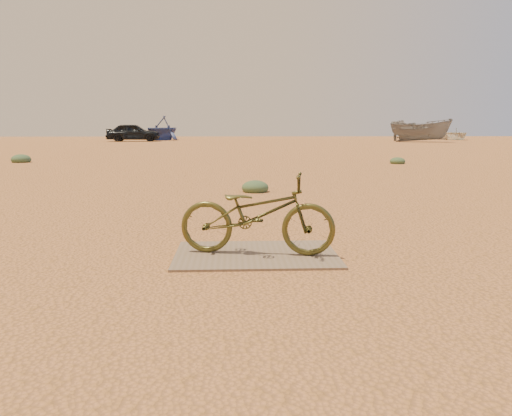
{
  "coord_description": "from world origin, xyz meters",
  "views": [
    {
      "loc": [
        -0.63,
        -4.8,
        1.27
      ],
      "look_at": [
        -0.41,
        0.02,
        0.48
      ],
      "focal_mm": 35.0,
      "sensor_mm": 36.0,
      "label": 1
    }
  ],
  "objects_px": {
    "plywood_board": "(256,254)",
    "boat_mid_right": "(420,130)",
    "bicycle": "(257,214)",
    "car": "(133,132)",
    "boat_far_right": "(449,134)",
    "boat_far_left": "(162,128)"
  },
  "relations": [
    {
      "from": "boat_far_left",
      "to": "boat_far_right",
      "type": "bearing_deg",
      "value": 31.33
    },
    {
      "from": "boat_far_right",
      "to": "bicycle",
      "type": "bearing_deg",
      "value": -123.02
    },
    {
      "from": "bicycle",
      "to": "boat_far_right",
      "type": "height_order",
      "value": "boat_far_right"
    },
    {
      "from": "plywood_board",
      "to": "boat_far_right",
      "type": "xyz_separation_m",
      "value": [
        20.79,
        43.32,
        0.55
      ]
    },
    {
      "from": "bicycle",
      "to": "boat_mid_right",
      "type": "height_order",
      "value": "boat_mid_right"
    },
    {
      "from": "bicycle",
      "to": "car",
      "type": "xyz_separation_m",
      "value": [
        -8.83,
        38.87,
        0.34
      ]
    },
    {
      "from": "car",
      "to": "boat_mid_right",
      "type": "xyz_separation_m",
      "value": [
        24.02,
        -2.74,
        0.18
      ]
    },
    {
      "from": "bicycle",
      "to": "car",
      "type": "relative_size",
      "value": 0.34
    },
    {
      "from": "plywood_board",
      "to": "boat_far_right",
      "type": "height_order",
      "value": "boat_far_right"
    },
    {
      "from": "car",
      "to": "boat_far_right",
      "type": "relative_size",
      "value": 0.83
    },
    {
      "from": "boat_mid_right",
      "to": "boat_far_right",
      "type": "xyz_separation_m",
      "value": [
        5.59,
        7.2,
        -0.39
      ]
    },
    {
      "from": "bicycle",
      "to": "boat_far_left",
      "type": "relative_size",
      "value": 0.36
    },
    {
      "from": "plywood_board",
      "to": "bicycle",
      "type": "relative_size",
      "value": 1.05
    },
    {
      "from": "car",
      "to": "boat_far_left",
      "type": "distance_m",
      "value": 4.15
    },
    {
      "from": "car",
      "to": "boat_far_right",
      "type": "bearing_deg",
      "value": -83.88
    },
    {
      "from": "plywood_board",
      "to": "car",
      "type": "distance_m",
      "value": 39.85
    },
    {
      "from": "bicycle",
      "to": "car",
      "type": "distance_m",
      "value": 39.86
    },
    {
      "from": "car",
      "to": "boat_mid_right",
      "type": "distance_m",
      "value": 24.17
    },
    {
      "from": "plywood_board",
      "to": "boat_mid_right",
      "type": "distance_m",
      "value": 39.2
    },
    {
      "from": "car",
      "to": "boat_far_right",
      "type": "height_order",
      "value": "car"
    },
    {
      "from": "bicycle",
      "to": "boat_mid_right",
      "type": "relative_size",
      "value": 0.31
    },
    {
      "from": "boat_mid_right",
      "to": "boat_far_right",
      "type": "height_order",
      "value": "boat_mid_right"
    }
  ]
}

